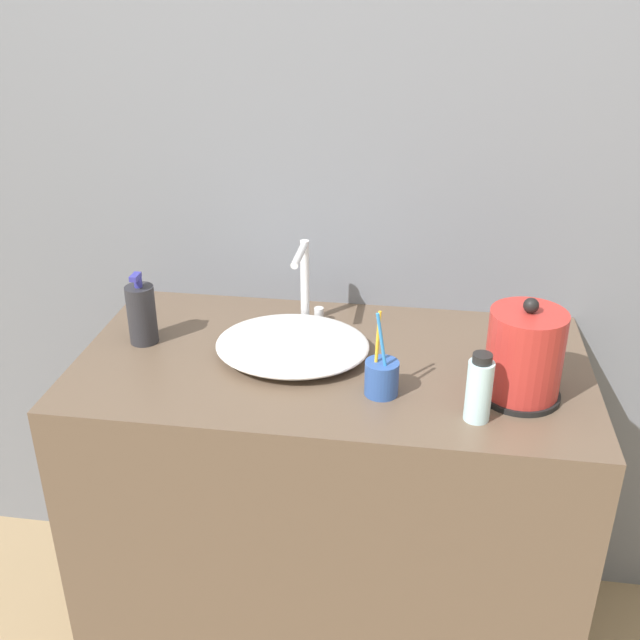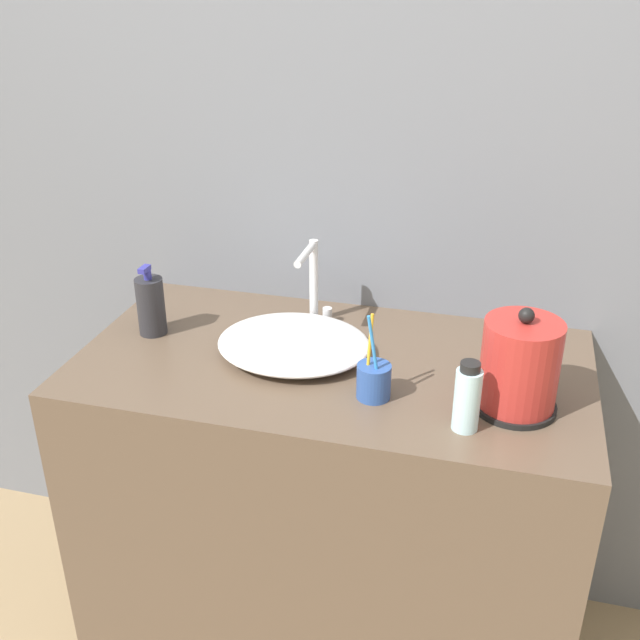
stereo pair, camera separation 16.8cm
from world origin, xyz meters
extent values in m
cube|color=slate|center=(0.00, 0.64, 1.30)|extent=(6.00, 0.04, 2.60)
cube|color=brown|center=(0.00, 0.31, 0.44)|extent=(1.17, 0.62, 0.88)
ellipsoid|color=white|center=(-0.09, 0.32, 0.90)|extent=(0.36, 0.31, 0.05)
cylinder|color=silver|center=(-0.09, 0.50, 0.99)|extent=(0.02, 0.02, 0.22)
cylinder|color=silver|center=(-0.09, 0.43, 1.09)|extent=(0.02, 0.14, 0.02)
cylinder|color=silver|center=(-0.06, 0.50, 0.90)|extent=(0.02, 0.02, 0.04)
cylinder|color=black|center=(0.41, 0.21, 0.88)|extent=(0.17, 0.17, 0.01)
cylinder|color=#B22D28|center=(0.41, 0.21, 0.98)|extent=(0.16, 0.16, 0.20)
sphere|color=black|center=(0.41, 0.21, 1.09)|extent=(0.03, 0.03, 0.03)
cylinder|color=#2D519E|center=(0.12, 0.18, 0.92)|extent=(0.07, 0.07, 0.08)
cylinder|color=#338CE0|center=(0.12, 0.17, 0.99)|extent=(0.03, 0.01, 0.16)
cylinder|color=yellow|center=(0.11, 0.19, 0.99)|extent=(0.01, 0.02, 0.16)
cylinder|color=#28282D|center=(-0.46, 0.33, 0.95)|extent=(0.07, 0.07, 0.14)
cylinder|color=#333399|center=(-0.46, 0.33, 1.03)|extent=(0.02, 0.02, 0.02)
cube|color=#333399|center=(-0.46, 0.32, 1.05)|extent=(0.02, 0.04, 0.01)
cylinder|color=silver|center=(0.32, 0.11, 0.94)|extent=(0.05, 0.05, 0.13)
cylinder|color=black|center=(0.32, 0.11, 1.02)|extent=(0.04, 0.04, 0.02)
camera|label=1|loc=(0.19, -1.18, 1.72)|focal=42.00mm
camera|label=2|loc=(0.36, -1.14, 1.72)|focal=42.00mm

